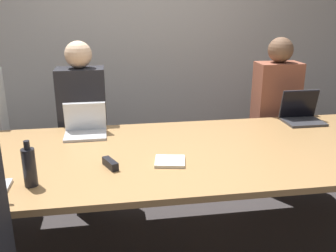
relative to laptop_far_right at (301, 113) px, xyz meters
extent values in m
plane|color=#383333|center=(-1.28, -0.50, -0.84)|extent=(24.00, 24.00, 0.00)
cube|color=#BCB7B2|center=(-1.28, 1.37, 0.56)|extent=(12.00, 0.06, 2.80)
cube|color=#9E7547|center=(-1.28, -0.50, -0.10)|extent=(4.50, 1.29, 0.04)
cube|color=#333338|center=(0.00, -0.05, -0.07)|extent=(0.32, 0.24, 0.02)
cube|color=#333338|center=(0.00, 0.06, 0.07)|extent=(0.32, 0.06, 0.25)
cube|color=black|center=(0.00, 0.05, 0.06)|extent=(0.32, 0.06, 0.24)
cube|color=#2D2D38|center=(-0.07, 0.36, -0.62)|extent=(0.32, 0.24, 0.45)
cube|color=brown|center=(-0.07, 0.36, -0.01)|extent=(0.40, 0.24, 0.77)
sphere|color=brown|center=(-0.07, 0.36, 0.49)|extent=(0.23, 0.23, 0.23)
cylinder|color=black|center=(-2.06, -0.87, 0.03)|extent=(0.07, 0.07, 0.22)
cylinder|color=black|center=(-2.06, -0.87, 0.16)|extent=(0.03, 0.03, 0.05)
cube|color=#B7B7BC|center=(-1.80, -0.11, -0.07)|extent=(0.31, 0.22, 0.02)
cube|color=#B7B7BC|center=(-1.80, 0.00, 0.06)|extent=(0.32, 0.05, 0.23)
cube|color=silver|center=(-1.80, -0.02, 0.05)|extent=(0.31, 0.05, 0.22)
cube|color=#2D2D38|center=(-1.84, 0.33, -0.62)|extent=(0.32, 0.24, 0.45)
cube|color=#232328|center=(-1.84, 0.33, -0.01)|extent=(0.40, 0.24, 0.77)
sphere|color=beige|center=(-1.84, 0.33, 0.49)|extent=(0.22, 0.22, 0.22)
cube|color=black|center=(-1.62, -0.70, -0.05)|extent=(0.10, 0.15, 0.05)
cube|color=silver|center=(-1.25, -0.69, -0.07)|extent=(0.22, 0.21, 0.02)
camera|label=1|loc=(-1.60, -2.84, 0.89)|focal=40.00mm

